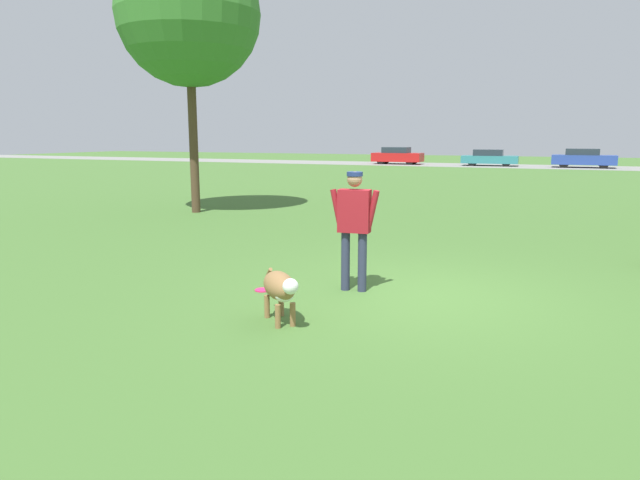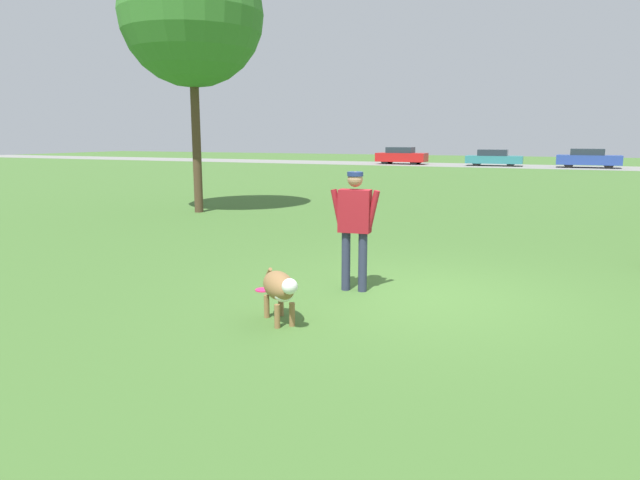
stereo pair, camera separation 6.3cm
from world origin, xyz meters
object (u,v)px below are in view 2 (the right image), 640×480
object	(u,v)px
frisbee	(263,290)
parked_car_teal	(494,158)
person	(355,220)
tree_near_left	(192,14)
parked_car_blue	(588,158)
dog	(280,288)
parked_car_red	(401,156)

from	to	relation	value
frisbee	parked_car_teal	size ratio (longest dim) A/B	0.06
person	tree_near_left	distance (m)	10.84
person	tree_near_left	bearing A→B (deg)	132.96
parked_car_blue	parked_car_teal	bearing A→B (deg)	-179.64
parked_car_teal	dog	bearing A→B (deg)	-89.02
parked_car_teal	parked_car_blue	bearing A→B (deg)	-2.83
dog	tree_near_left	distance (m)	12.03
tree_near_left	parked_car_red	world-z (taller)	tree_near_left
person	tree_near_left	world-z (taller)	tree_near_left
dog	parked_car_blue	distance (m)	39.51
dog	parked_car_red	world-z (taller)	parked_car_red
frisbee	tree_near_left	bearing A→B (deg)	131.00
dog	parked_car_teal	distance (m)	39.40
parked_car_teal	frisbee	bearing A→B (deg)	-90.31
dog	tree_near_left	xyz separation A→B (m)	(-7.02, 8.24, 5.24)
frisbee	parked_car_red	bearing A→B (deg)	102.42
parked_car_red	parked_car_teal	size ratio (longest dim) A/B	0.95
person	parked_car_blue	bearing A→B (deg)	78.14
dog	parked_car_teal	xyz separation A→B (m)	(-2.10, 39.34, 0.16)
person	parked_car_blue	world-z (taller)	person
dog	tree_near_left	size ratio (longest dim) A/B	0.11
person	tree_near_left	xyz separation A→B (m)	(-7.35, 6.48, 4.62)
parked_car_blue	parked_car_red	bearing A→B (deg)	-178.90
person	parked_car_teal	distance (m)	37.67
dog	parked_car_red	size ratio (longest dim) A/B	0.21
frisbee	person	bearing A→B (deg)	23.31
frisbee	parked_car_blue	size ratio (longest dim) A/B	0.05
frisbee	parked_car_red	xyz separation A→B (m)	(-8.38, 38.04, 0.67)
parked_car_red	parked_car_blue	distance (m)	13.72
tree_near_left	parked_car_teal	bearing A→B (deg)	81.01
frisbee	parked_car_teal	bearing A→B (deg)	91.78
person	frisbee	world-z (taller)	person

